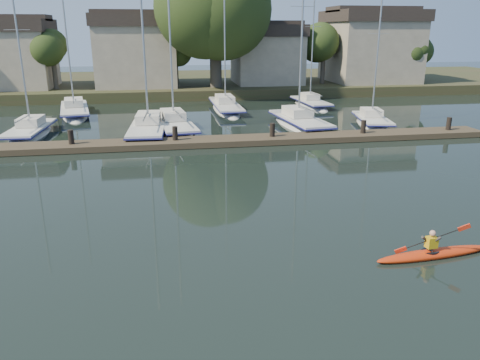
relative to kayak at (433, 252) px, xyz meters
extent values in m
plane|color=black|center=(-4.37, 1.89, -0.15)|extent=(160.00, 160.00, 0.00)
ellipsoid|color=red|center=(0.02, 0.00, -0.07)|extent=(3.99, 0.89, 0.30)
cylinder|color=black|center=(-0.11, -0.01, 0.03)|extent=(0.64, 0.64, 0.08)
imported|color=#2D2829|center=(-0.11, -0.01, 0.35)|extent=(0.23, 0.33, 0.86)
cube|color=#BE9711|center=(-0.11, -0.01, 0.36)|extent=(0.36, 0.28, 0.35)
sphere|color=tan|center=(-0.11, -0.01, 0.66)|extent=(0.19, 0.19, 0.19)
cube|color=#443827|center=(-4.37, 15.89, 0.05)|extent=(34.00, 2.00, 0.35)
cylinder|color=black|center=(-13.37, 15.89, 0.15)|extent=(0.32, 0.32, 1.80)
cylinder|color=black|center=(-7.37, 15.89, 0.15)|extent=(0.32, 0.32, 1.80)
cylinder|color=black|center=(-1.37, 15.89, 0.15)|extent=(0.32, 0.32, 1.80)
cylinder|color=black|center=(4.63, 15.89, 0.15)|extent=(0.32, 0.32, 1.80)
cylinder|color=black|center=(10.63, 15.89, 0.15)|extent=(0.32, 0.32, 1.80)
ellipsoid|color=silver|center=(-16.78, 20.41, -0.50)|extent=(2.47, 7.50, 1.87)
cube|color=silver|center=(-16.78, 20.41, 0.39)|extent=(2.30, 6.17, 0.14)
cube|color=navy|center=(-16.78, 20.41, 0.31)|extent=(2.39, 6.32, 0.08)
cube|color=beige|center=(-16.75, 20.85, 0.75)|extent=(1.49, 2.14, 0.54)
cylinder|color=#9EA0A5|center=(-16.76, 20.63, 5.37)|extent=(0.12, 0.12, 9.86)
cylinder|color=#9EA0A5|center=(-16.84, 19.30, 1.18)|extent=(0.23, 2.81, 0.08)
cylinder|color=#9EA0A5|center=(-16.76, 20.63, 6.55)|extent=(1.58, 0.12, 0.03)
ellipsoid|color=silver|center=(-9.04, 19.66, -0.54)|extent=(2.86, 9.50, 2.10)
cube|color=silver|center=(-9.04, 19.66, 0.45)|extent=(2.66, 7.81, 0.15)
cube|color=navy|center=(-9.04, 19.66, 0.37)|extent=(2.75, 8.00, 0.09)
cube|color=beige|center=(-9.01, 20.22, 0.86)|extent=(1.70, 2.71, 0.61)
cylinder|color=#9EA0A5|center=(-9.02, 19.94, 7.13)|extent=(0.13, 0.13, 13.24)
cylinder|color=#9EA0A5|center=(-9.12, 18.25, 1.34)|extent=(0.30, 3.56, 0.09)
ellipsoid|color=silver|center=(-7.25, 20.79, -0.52)|extent=(3.32, 9.73, 2.01)
cube|color=silver|center=(-7.25, 20.79, 0.43)|extent=(3.02, 8.01, 0.15)
cube|color=navy|center=(-7.25, 20.79, 0.34)|extent=(3.12, 8.21, 0.08)
cube|color=beige|center=(-7.32, 21.36, 0.82)|extent=(1.79, 2.82, 0.58)
cylinder|color=#9EA0A5|center=(-7.29, 21.07, 7.37)|extent=(0.13, 0.13, 13.77)
cylinder|color=#9EA0A5|center=(-7.09, 19.37, 1.28)|extent=(0.51, 3.61, 0.08)
ellipsoid|color=silver|center=(1.74, 20.33, -0.54)|extent=(3.23, 9.04, 2.10)
cube|color=silver|center=(1.74, 20.33, 0.45)|extent=(2.95, 7.45, 0.15)
cube|color=navy|center=(1.74, 20.33, 0.37)|extent=(3.06, 7.63, 0.09)
cube|color=beige|center=(1.68, 20.86, 0.86)|extent=(1.80, 2.63, 0.61)
cylinder|color=#9EA0A5|center=(1.71, 20.59, 6.59)|extent=(0.13, 0.13, 12.17)
cylinder|color=#9EA0A5|center=(1.88, 19.01, 1.34)|extent=(0.44, 3.35, 0.09)
cylinder|color=#9EA0A5|center=(1.71, 20.59, 8.05)|extent=(1.76, 0.22, 0.03)
ellipsoid|color=silver|center=(7.20, 20.10, -0.48)|extent=(3.22, 6.88, 1.80)
cube|color=silver|center=(7.20, 20.10, 0.37)|extent=(2.90, 5.69, 0.13)
cube|color=navy|center=(7.20, 20.10, 0.29)|extent=(3.00, 5.84, 0.08)
cube|color=beige|center=(7.28, 20.49, 0.72)|extent=(1.66, 2.07, 0.52)
cylinder|color=#9EA0A5|center=(7.24, 20.30, 5.15)|extent=(0.11, 0.11, 9.46)
cylinder|color=#9EA0A5|center=(7.01, 19.13, 1.12)|extent=(0.56, 2.49, 0.08)
cylinder|color=#9EA0A5|center=(7.24, 20.30, 6.28)|extent=(1.49, 0.32, 0.03)
ellipsoid|color=silver|center=(-15.18, 28.27, -0.52)|extent=(3.71, 9.55, 1.97)
cube|color=silver|center=(-15.18, 28.27, 0.42)|extent=(3.33, 7.88, 0.14)
cube|color=navy|center=(-15.18, 28.27, 0.33)|extent=(3.44, 8.07, 0.08)
cube|color=beige|center=(-15.27, 28.82, 0.80)|extent=(1.87, 2.81, 0.57)
cylinder|color=#9EA0A5|center=(-15.23, 28.55, 7.19)|extent=(0.12, 0.12, 13.45)
cylinder|color=#9EA0A5|center=(-14.94, 26.90, 1.24)|extent=(0.68, 3.50, 0.08)
ellipsoid|color=silver|center=(-2.55, 28.35, -0.51)|extent=(2.18, 10.09, 1.91)
cube|color=silver|center=(-2.55, 28.35, 0.40)|extent=(2.06, 8.27, 0.14)
cube|color=navy|center=(-2.55, 28.35, 0.32)|extent=(2.15, 8.48, 0.08)
cube|color=beige|center=(-2.55, 28.95, 0.77)|extent=(1.43, 2.83, 0.55)
cylinder|color=#9EA0A5|center=(-2.55, 28.65, 7.50)|extent=(0.12, 0.12, 14.11)
cylinder|color=#9EA0A5|center=(-2.54, 26.83, 1.21)|extent=(0.10, 3.83, 0.08)
ellipsoid|color=silver|center=(5.41, 29.21, -0.48)|extent=(2.39, 7.59, 1.78)
cube|color=silver|center=(5.41, 29.21, 0.36)|extent=(2.22, 6.24, 0.13)
cube|color=navy|center=(5.41, 29.21, 0.29)|extent=(2.31, 6.39, 0.07)
cube|color=beige|center=(5.39, 29.66, 0.71)|extent=(1.43, 2.17, 0.52)
cylinder|color=#9EA0A5|center=(5.40, 29.44, 5.56)|extent=(0.11, 0.11, 10.30)
cylinder|color=#9EA0A5|center=(5.48, 28.09, 1.11)|extent=(0.24, 2.85, 0.07)
cylinder|color=#9EA0A5|center=(5.40, 29.44, 6.80)|extent=(1.50, 0.11, 0.03)
cube|color=#29341A|center=(-4.37, 45.89, 0.35)|extent=(90.00, 24.00, 1.00)
cube|color=#A59884|center=(-22.37, 39.89, 3.60)|extent=(7.00, 7.00, 5.50)
cube|color=#2F2722|center=(-22.37, 39.89, 6.95)|extent=(7.35, 7.35, 1.20)
cube|color=#A59884|center=(-10.37, 39.89, 3.85)|extent=(8.00, 8.00, 6.00)
cube|color=#2F2722|center=(-10.37, 39.89, 7.45)|extent=(8.40, 8.40, 1.20)
cube|color=#A59884|center=(3.63, 39.89, 3.35)|extent=(7.00, 7.00, 5.00)
cube|color=#2F2722|center=(3.63, 39.89, 6.45)|extent=(7.35, 7.35, 1.20)
cube|color=#A59884|center=(15.63, 39.89, 4.10)|extent=(9.00, 9.00, 6.50)
cube|color=#2F2722|center=(15.63, 39.89, 7.95)|extent=(9.45, 9.45, 1.20)
cylinder|color=#49433B|center=(-2.37, 36.89, 3.35)|extent=(1.20, 1.20, 5.00)
sphere|color=black|center=(-2.37, 36.89, 8.35)|extent=(8.50, 8.50, 8.50)
cylinder|color=#49433B|center=(-18.37, 37.89, 2.35)|extent=(0.48, 0.48, 3.00)
sphere|color=black|center=(-18.37, 37.89, 4.85)|extent=(3.40, 3.40, 3.40)
cylinder|color=#49433B|center=(-6.37, 37.39, 2.25)|extent=(0.38, 0.38, 2.80)
sphere|color=black|center=(-6.37, 37.39, 4.45)|extent=(2.72, 2.72, 2.72)
cylinder|color=#49433B|center=(9.63, 38.39, 2.45)|extent=(0.50, 0.50, 3.20)
sphere|color=black|center=(9.63, 38.39, 5.10)|extent=(3.57, 3.57, 3.57)
cylinder|color=#49433B|center=(19.63, 36.89, 2.15)|extent=(0.41, 0.41, 2.60)
sphere|color=black|center=(19.63, 36.89, 4.30)|extent=(2.89, 2.89, 2.89)
camera|label=1|loc=(-8.12, -11.94, 6.62)|focal=35.00mm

